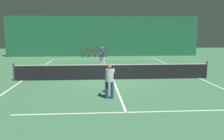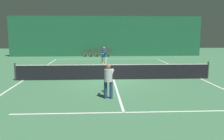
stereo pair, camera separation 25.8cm
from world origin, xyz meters
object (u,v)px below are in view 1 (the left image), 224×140
(tennis_net, at_px, (113,71))
(courtside_chair_2, at_px, (95,53))
(courtside_chair_3, at_px, (101,53))
(courtside_chair_4, at_px, (107,53))
(player_far, at_px, (102,55))
(courtside_chair_1, at_px, (89,53))
(courtside_chair_0, at_px, (83,53))
(player_near, at_px, (110,78))

(tennis_net, distance_m, courtside_chair_2, 14.47)
(courtside_chair_3, bearing_deg, courtside_chair_4, 90.00)
(player_far, distance_m, courtside_chair_3, 8.55)
(player_far, distance_m, courtside_chair_4, 8.59)
(courtside_chair_1, xyz_separation_m, courtside_chair_3, (1.38, 0.00, 0.00))
(tennis_net, bearing_deg, courtside_chair_4, 88.52)
(player_far, bearing_deg, courtside_chair_1, -163.31)
(courtside_chair_0, height_order, courtside_chair_2, same)
(player_far, bearing_deg, tennis_net, 12.99)
(player_far, bearing_deg, courtside_chair_0, -158.83)
(tennis_net, relative_size, courtside_chair_1, 14.29)
(courtside_chair_3, relative_size, courtside_chair_4, 1.00)
(courtside_chair_1, relative_size, courtside_chair_4, 1.00)
(courtside_chair_0, xyz_separation_m, courtside_chair_2, (1.38, 0.00, 0.00))
(player_near, bearing_deg, tennis_net, 3.11)
(courtside_chair_1, bearing_deg, tennis_net, 6.70)
(player_far, xyz_separation_m, courtside_chair_1, (-1.23, 8.54, -0.49))
(player_near, height_order, courtside_chair_2, player_near)
(player_near, bearing_deg, player_far, 9.28)
(courtside_chair_0, relative_size, courtside_chair_2, 1.00)
(player_near, distance_m, courtside_chair_2, 18.83)
(player_far, xyz_separation_m, courtside_chair_2, (-0.54, 8.54, -0.49))
(tennis_net, distance_m, courtside_chair_1, 14.54)
(courtside_chair_0, bearing_deg, courtside_chair_4, 90.00)
(player_near, bearing_deg, courtside_chair_4, 6.77)
(courtside_chair_1, xyz_separation_m, courtside_chair_4, (2.07, 0.00, 0.00))
(courtside_chair_0, relative_size, courtside_chair_3, 1.00)
(player_far, height_order, courtside_chair_2, player_far)
(tennis_net, relative_size, courtside_chair_3, 14.29)
(tennis_net, height_order, player_far, player_far)
(courtside_chair_3, bearing_deg, courtside_chair_2, -90.00)
(tennis_net, relative_size, player_near, 7.72)
(player_far, xyz_separation_m, courtside_chair_4, (0.84, 8.54, -0.49))
(player_far, distance_m, courtside_chair_2, 8.57)
(courtside_chair_0, bearing_deg, courtside_chair_2, 90.00)
(courtside_chair_4, bearing_deg, player_near, -2.60)
(courtside_chair_2, distance_m, courtside_chair_3, 0.69)
(courtside_chair_0, xyz_separation_m, courtside_chair_4, (2.76, 0.00, 0.00))
(courtside_chair_2, height_order, courtside_chair_3, same)
(courtside_chair_0, bearing_deg, courtside_chair_3, 90.00)
(courtside_chair_3, xyz_separation_m, courtside_chair_4, (0.69, 0.00, 0.00))
(courtside_chair_0, height_order, courtside_chair_3, same)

